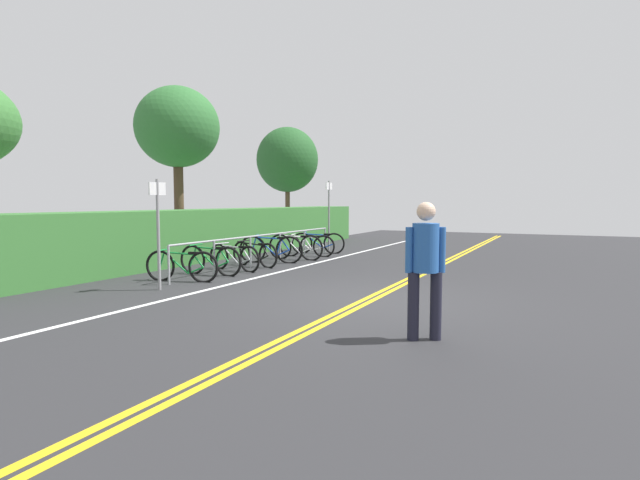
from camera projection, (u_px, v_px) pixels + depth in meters
ground_plane at (368, 302)px, 8.64m from camera, size 39.44×13.41×0.05m
centre_line_yellow_inner at (373, 300)px, 8.61m from camera, size 35.50×0.10×0.00m
centre_line_yellow_outer at (364, 300)px, 8.68m from camera, size 35.50×0.10×0.00m
bike_lane_stripe_white at (221, 286)px, 10.01m from camera, size 35.50×0.12×0.00m
bike_rack at (266, 242)px, 13.43m from camera, size 7.33×0.05×0.81m
bicycle_0 at (182, 266)px, 10.64m from camera, size 0.53×1.64×0.70m
bicycle_1 at (210, 260)px, 11.57m from camera, size 0.46×1.69×0.72m
bicycle_2 at (234, 257)px, 12.33m from camera, size 0.48×1.69×0.68m
bicycle_3 at (255, 254)px, 13.10m from camera, size 0.53×1.61×0.68m
bicycle_4 at (271, 249)px, 13.83m from camera, size 0.61×1.76×0.79m
bicycle_5 at (296, 247)px, 14.60m from camera, size 0.46×1.77×0.77m
bicycle_6 at (307, 246)px, 15.40m from camera, size 0.56×1.71×0.71m
bicycle_7 at (318, 243)px, 16.32m from camera, size 0.64×1.68×0.71m
pedestrian at (425, 261)px, 6.10m from camera, size 0.32×0.44×1.68m
sign_post_near at (158, 223)px, 9.53m from camera, size 0.36×0.09×2.10m
sign_post_far at (329, 209)px, 17.22m from camera, size 0.36×0.07×2.37m
hedge_backdrop at (227, 232)px, 15.81m from camera, size 16.28×1.38×1.44m
tree_mid at (177, 128)px, 15.02m from camera, size 2.48×2.48×5.07m
tree_far_right at (287, 160)px, 22.42m from camera, size 2.73×2.73×4.93m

